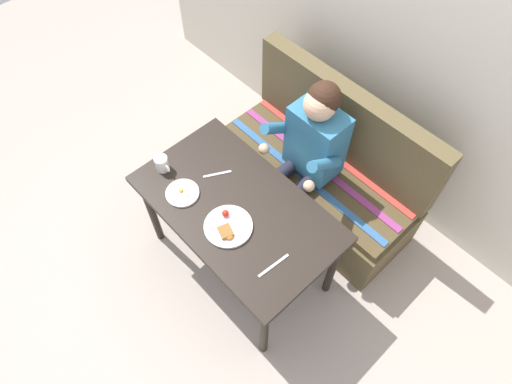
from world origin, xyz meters
TOP-DOWN VIEW (x-y plane):
  - ground_plane at (0.00, 0.00)m, footprint 8.00×8.00m
  - back_wall at (0.00, 1.27)m, footprint 4.40×0.10m
  - table at (0.00, 0.00)m, footprint 1.20×0.70m
  - couch at (0.00, 0.76)m, footprint 1.44×0.56m
  - person at (-0.01, 0.59)m, footprint 0.45×0.61m
  - plate_breakfast at (0.07, -0.13)m, footprint 0.27×0.27m
  - plate_eggs at (-0.27, -0.17)m, footprint 0.19×0.19m
  - coffee_mug at (-0.50, -0.14)m, footprint 0.12×0.08m
  - fork at (-0.24, 0.06)m, footprint 0.09×0.16m
  - knife at (0.40, -0.10)m, footprint 0.03×0.20m

SIDE VIEW (x-z plane):
  - ground_plane at x=0.00m, z-range 0.00..0.00m
  - couch at x=0.00m, z-range -0.17..0.83m
  - table at x=0.00m, z-range 0.28..1.01m
  - fork at x=-0.24m, z-range 0.73..0.73m
  - knife at x=0.40m, z-range 0.73..0.73m
  - plate_eggs at x=-0.27m, z-range 0.72..0.76m
  - person at x=-0.01m, z-range 0.13..1.35m
  - plate_breakfast at x=0.07m, z-range 0.71..0.77m
  - coffee_mug at x=-0.50m, z-range 0.73..0.83m
  - back_wall at x=0.00m, z-range 0.00..2.60m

